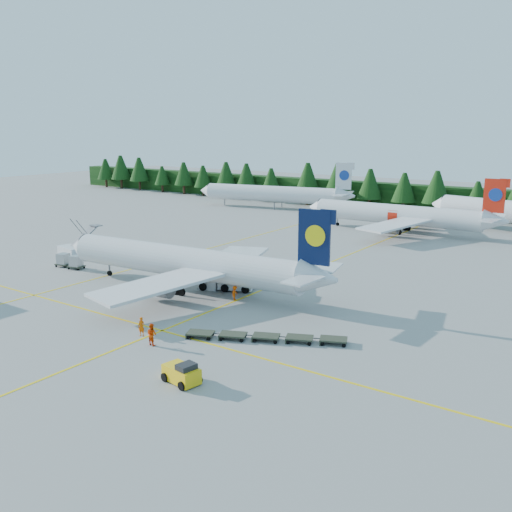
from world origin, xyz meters
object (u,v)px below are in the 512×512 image
Objects in this scene: baggage_tug at (182,373)px; airliner_red at (393,214)px; service_truck at (227,277)px; airliner_navy at (178,262)px; airstairs at (74,248)px.

airliner_red is at bearing 109.56° from baggage_tug.
service_truck is (-1.37, -47.07, -1.59)m from airliner_red.
airliner_navy is at bearing -98.40° from airliner_red.
airliner_red is 69.73m from baggage_tug.
airliner_red is at bearing 77.96° from airliner_navy.
airliner_navy is 5.35× the size of service_truck.
service_truck is at bearing 24.11° from airliner_navy.
airstairs is 0.95× the size of service_truck.
airliner_navy is 25.91m from airstairs.
service_truck is 2.17× the size of baggage_tug.
airliner_red is 5.50× the size of airstairs.
service_truck is at bearing -92.71° from airliner_red.
airliner_red reaches higher than airstairs.
airliner_red is 11.37× the size of baggage_tug.
airliner_navy is 11.61× the size of baggage_tug.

